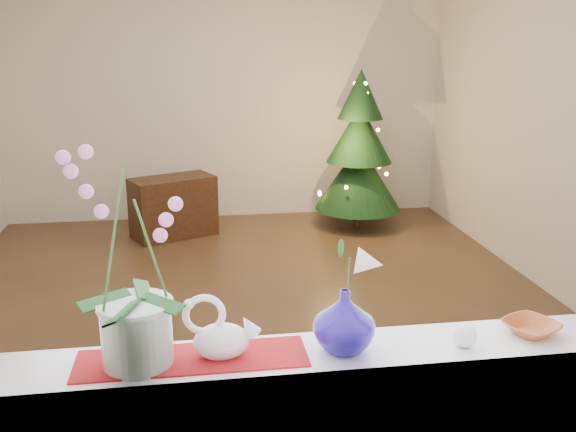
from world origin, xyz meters
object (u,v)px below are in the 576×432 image
object	(u,v)px
paperweight	(465,335)
xmas_tree	(359,150)
blue_vase	(344,316)
orchid_pot	(132,260)
side_table	(173,207)
amber_dish	(531,329)
swan	(221,328)

from	to	relation	value
paperweight	xmas_tree	world-z (taller)	xmas_tree
blue_vase	paperweight	xyz separation A→B (m)	(0.38, -0.03, -0.08)
orchid_pot	side_table	world-z (taller)	orchid_pot
orchid_pot	amber_dish	bearing A→B (deg)	0.59
orchid_pot	paperweight	distance (m)	1.05
blue_vase	amber_dish	bearing A→B (deg)	1.57
orchid_pot	xmas_tree	size ratio (longest dim) A/B	0.42
amber_dish	side_table	bearing A→B (deg)	106.92
blue_vase	amber_dish	world-z (taller)	blue_vase
paperweight	amber_dish	distance (m)	0.26
side_table	paperweight	bearing A→B (deg)	-101.18
amber_dish	xmas_tree	world-z (taller)	xmas_tree
blue_vase	orchid_pot	bearing A→B (deg)	179.59
orchid_pot	blue_vase	bearing A→B (deg)	-0.41
xmas_tree	swan	bearing A→B (deg)	-109.96
orchid_pot	xmas_tree	xyz separation A→B (m)	(1.81, 4.30, -0.47)
amber_dish	blue_vase	bearing A→B (deg)	-178.43
orchid_pot	amber_dish	size ratio (longest dim) A/B	4.56
orchid_pot	swan	xyz separation A→B (m)	(0.25, 0.00, -0.23)
blue_vase	side_table	bearing A→B (deg)	98.67
swan	amber_dish	size ratio (longest dim) A/B	1.61
side_table	orchid_pot	bearing A→B (deg)	-114.47
orchid_pot	blue_vase	distance (m)	0.66
amber_dish	orchid_pot	bearing A→B (deg)	-179.41
blue_vase	paperweight	distance (m)	0.39
blue_vase	amber_dish	size ratio (longest dim) A/B	1.59
orchid_pot	side_table	xyz separation A→B (m)	(-0.02, 4.23, -0.96)
orchid_pot	swan	bearing A→B (deg)	0.60
xmas_tree	side_table	distance (m)	1.89
xmas_tree	amber_dish	bearing A→B (deg)	-97.26
orchid_pot	swan	distance (m)	0.34
orchid_pot	xmas_tree	distance (m)	4.69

